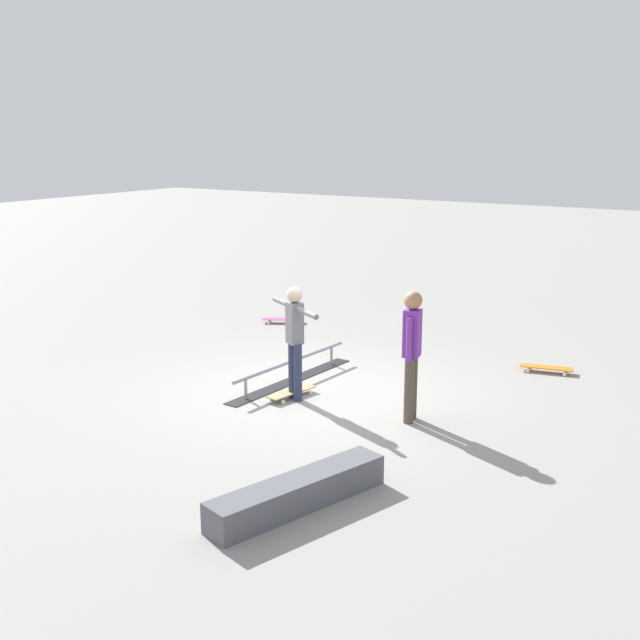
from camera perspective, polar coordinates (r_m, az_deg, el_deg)
ground_plane at (r=11.14m, az=-0.66°, el=-5.41°), size 60.00×60.00×0.00m
grind_rail at (r=11.68m, az=-2.08°, el=-3.79°), size 2.73×0.42×0.33m
skate_ledge at (r=7.92m, az=-1.58°, el=-12.41°), size 2.06×0.93×0.31m
skater_main at (r=10.69m, az=-1.84°, el=-1.07°), size 0.70×1.15×1.59m
skateboard_main at (r=11.00m, az=-2.10°, el=-5.26°), size 0.82×0.37×0.09m
bystander_purple_shirt at (r=9.94m, az=6.68°, el=-2.08°), size 0.39×0.24×1.70m
loose_skateboard_pink at (r=15.21m, az=-2.71°, el=0.06°), size 0.57×0.79×0.09m
loose_skateboard_orange at (r=12.60m, az=16.13°, el=-3.34°), size 0.39×0.82×0.09m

